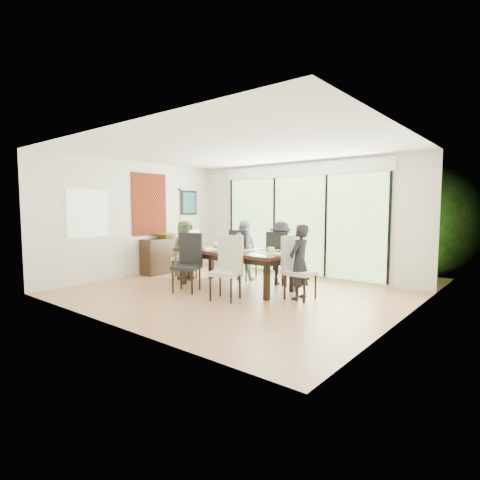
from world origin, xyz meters
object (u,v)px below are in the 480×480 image
Objects in this scene: chair_near_right at (225,268)px; sideboard at (170,255)px; chair_near_left at (186,263)px; cup_a at (215,245)px; chair_left_end at (185,254)px; person_left_end at (185,250)px; chair_far_left at (244,254)px; cup_c at (271,250)px; chair_far_right at (281,258)px; person_right_end at (300,262)px; bowl at (167,236)px; vase at (239,247)px; laptop at (202,247)px; cup_b at (238,248)px; person_far_left at (244,250)px; chair_right_end at (300,268)px; person_far_right at (281,253)px; table_top at (235,251)px.

sideboard is at bearing 140.56° from chair_near_right.
cup_a is at bearing 77.02° from chair_near_left.
chair_left_end is 0.10m from person_left_end.
cup_a is (-0.25, -0.70, 0.26)m from chair_far_left.
chair_far_left is at bearing 106.89° from chair_left_end.
cup_a is 1.00× the size of cup_c.
chair_far_right is at bearing 108.43° from cup_c.
person_right_end is at bearing 67.90° from chair_left_end.
cup_c is at bearing -3.59° from bowl.
vase reaches higher than sideboard.
chair_far_right is at bearing 90.42° from chair_left_end.
chair_far_left is at bearing 24.66° from laptop.
chair_left_end reaches higher than cup_b.
chair_near_right is 1.60m from cup_a.
chair_far_right is at bearing 67.17° from cup_b.
chair_far_left reaches higher than cup_b.
person_right_end is at bearing -40.05° from laptop.
chair_near_right is (1.00, 0.00, 0.00)m from chair_near_left.
person_far_left is (1.05, 0.83, 0.10)m from chair_left_end.
chair_right_end is at bearing 153.66° from chair_far_left.
chair_far_right and chair_near_right have the same top height.
chair_near_right is 11.00× the size of cup_b.
person_left_end is at bearing 8.33° from person_far_right.
chair_far_right is at bearing 177.21° from chair_far_left.
chair_near_right is 0.85× the size of person_right_end.
laptop is (-0.40, -0.93, 0.12)m from person_far_left.
cup_a is (-1.25, -0.68, 0.16)m from person_far_right.
laptop is 0.75× the size of bowl.
table_top is 2.18× the size of chair_far_right.
person_left_end and person_far_left have the same top height.
vase is at bearing 123.69° from cup_b.
sideboard is at bearing -134.39° from chair_left_end.
vase is 0.75m from cup_c.
cup_b is 0.68m from cup_c.
person_right_end is at bearing 124.35° from person_far_right.
chair_far_right is 1.01m from person_far_left.
cup_a is 1.80m from bowl.
chair_left_end is at bearing 140.16° from chair_near_right.
person_right_end is (2.96, -0.00, 0.00)m from person_left_end.
person_left_end reaches higher than cup_c.
person_left_end is 10.40× the size of cup_a.
chair_right_end is at bearing 4.24° from cup_b.
chair_far_left is 0.74× the size of sideboard.
person_far_left is 10.40× the size of cup_a.
person_far_right is at bearing 66.73° from cup_b.
person_far_left reaches higher than chair_far_left.
cup_c is (1.25, -0.73, 0.16)m from person_far_left.
chair_right_end is 8.87× the size of cup_c.
cup_c is at bearing -35.59° from laptop.
cup_c is (1.65, 0.20, 0.04)m from laptop.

